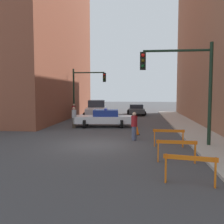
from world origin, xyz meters
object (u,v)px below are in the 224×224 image
(white_truck, at_px, (96,109))
(pedestrian_sidewalk, at_px, (134,126))
(traffic_light_far, at_px, (84,86))
(pedestrian_corner, at_px, (74,112))
(parked_car_near, at_px, (136,109))
(police_car, at_px, (104,118))
(barrier_front, at_px, (190,165))
(traffic_light_near, at_px, (187,78))
(barrier_back, at_px, (169,135))
(barrier_mid, at_px, (176,147))
(pedestrian_crossing, at_px, (74,117))
(traffic_cone, at_px, (137,130))

(white_truck, relative_size, pedestrian_sidewalk, 3.37)
(traffic_light_far, distance_m, pedestrian_corner, 2.81)
(parked_car_near, bearing_deg, pedestrian_sidewalk, -92.73)
(police_car, xyz_separation_m, barrier_front, (4.40, -12.41, -0.11))
(traffic_light_near, bearing_deg, parked_car_near, 98.83)
(parked_car_near, relative_size, barrier_back, 2.74)
(barrier_mid, height_order, barrier_back, same)
(parked_car_near, bearing_deg, barrier_front, -88.31)
(pedestrian_crossing, bearing_deg, police_car, 25.06)
(traffic_light_far, height_order, parked_car_near, traffic_light_far)
(police_car, height_order, pedestrian_corner, pedestrian_corner)
(pedestrian_sidewalk, relative_size, traffic_cone, 2.53)
(white_truck, height_order, pedestrian_sidewalk, white_truck)
(pedestrian_crossing, relative_size, pedestrian_sidewalk, 1.00)
(white_truck, xyz_separation_m, barrier_front, (6.35, -19.85, -0.29))
(white_truck, relative_size, traffic_cone, 8.53)
(pedestrian_sidewalk, bearing_deg, white_truck, -173.60)
(pedestrian_crossing, bearing_deg, traffic_light_far, 95.87)
(pedestrian_corner, bearing_deg, parked_car_near, 92.61)
(pedestrian_sidewalk, height_order, traffic_cone, pedestrian_sidewalk)
(white_truck, height_order, barrier_front, white_truck)
(traffic_light_far, bearing_deg, traffic_cone, -57.83)
(pedestrian_corner, bearing_deg, pedestrian_crossing, -29.03)
(parked_car_near, xyz_separation_m, pedestrian_crossing, (-4.72, -11.89, 0.19))
(pedestrian_crossing, distance_m, pedestrian_sidewalk, 6.56)
(traffic_light_near, xyz_separation_m, barrier_mid, (-0.90, -3.05, -2.91))
(traffic_light_near, xyz_separation_m, traffic_cone, (-2.53, 3.31, -3.21))
(police_car, distance_m, white_truck, 7.70)
(traffic_light_near, distance_m, police_car, 9.13)
(police_car, xyz_separation_m, barrier_back, (4.37, -7.05, -0.11))
(traffic_light_near, height_order, traffic_cone, traffic_light_near)
(police_car, xyz_separation_m, parked_car_near, (2.47, 10.87, -0.05))
(barrier_mid, bearing_deg, traffic_light_near, 73.59)
(pedestrian_sidewalk, bearing_deg, parked_car_near, 167.43)
(barrier_mid, bearing_deg, traffic_light_far, 115.28)
(traffic_light_near, xyz_separation_m, police_car, (-5.24, 6.93, -2.81))
(barrier_back, bearing_deg, traffic_light_near, 7.33)
(police_car, distance_m, traffic_cone, 4.55)
(pedestrian_crossing, bearing_deg, barrier_mid, -52.96)
(police_car, relative_size, pedestrian_corner, 2.93)
(white_truck, bearing_deg, traffic_cone, -73.91)
(traffic_light_near, relative_size, traffic_cone, 7.93)
(traffic_light_near, bearing_deg, barrier_mid, -106.41)
(white_truck, bearing_deg, pedestrian_sidewalk, -77.51)
(traffic_light_far, relative_size, traffic_cone, 7.93)
(barrier_front, bearing_deg, traffic_light_near, 81.23)
(white_truck, distance_m, parked_car_near, 5.61)
(barrier_mid, bearing_deg, pedestrian_crossing, 126.28)
(traffic_light_far, xyz_separation_m, barrier_front, (7.19, -17.53, -2.78))
(traffic_light_far, xyz_separation_m, pedestrian_crossing, (0.55, -6.13, -2.54))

